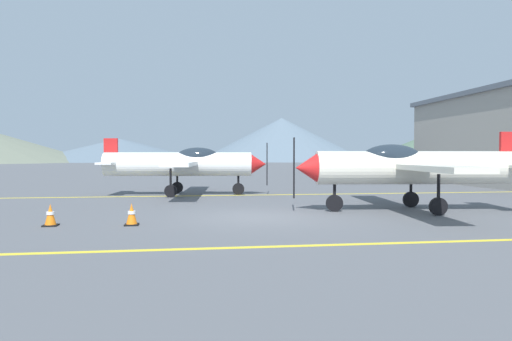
% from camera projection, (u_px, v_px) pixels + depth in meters
% --- Properties ---
extents(ground_plane, '(400.00, 400.00, 0.00)m').
position_uv_depth(ground_plane, '(260.00, 217.00, 13.64)').
color(ground_plane, '#54565B').
extents(apron_line_near, '(80.00, 0.16, 0.01)m').
position_uv_depth(apron_line_near, '(292.00, 246.00, 9.20)').
color(apron_line_near, yellow).
rests_on(apron_line_near, ground_plane).
extents(apron_line_far, '(80.00, 0.16, 0.01)m').
position_uv_depth(apron_line_far, '(236.00, 195.00, 20.91)').
color(apron_line_far, yellow).
rests_on(apron_line_far, ground_plane).
extents(airplane_near, '(7.72, 8.87, 2.65)m').
position_uv_depth(airplane_near, '(409.00, 166.00, 14.94)').
color(airplane_near, silver).
rests_on(airplane_near, ground_plane).
extents(airplane_mid, '(7.72, 8.87, 2.65)m').
position_uv_depth(airplane_mid, '(185.00, 163.00, 20.98)').
color(airplane_mid, white).
rests_on(airplane_mid, ground_plane).
extents(car_sedan, '(4.44, 2.31, 1.62)m').
position_uv_depth(car_sedan, '(374.00, 169.00, 34.11)').
color(car_sedan, black).
rests_on(car_sedan, ground_plane).
extents(traffic_cone_front, '(0.36, 0.36, 0.59)m').
position_uv_depth(traffic_cone_front, '(132.00, 215.00, 11.95)').
color(traffic_cone_front, black).
rests_on(traffic_cone_front, ground_plane).
extents(traffic_cone_side, '(0.36, 0.36, 0.59)m').
position_uv_depth(traffic_cone_side, '(50.00, 215.00, 11.83)').
color(traffic_cone_side, black).
rests_on(traffic_cone_side, ground_plane).
extents(hill_centerleft, '(55.71, 55.71, 6.98)m').
position_uv_depth(hill_centerleft, '(120.00, 150.00, 137.92)').
color(hill_centerleft, slate).
rests_on(hill_centerleft, ground_plane).
extents(hill_centerright, '(53.99, 53.99, 13.73)m').
position_uv_depth(hill_centerright, '(282.00, 140.00, 142.66)').
color(hill_centerright, slate).
rests_on(hill_centerright, ground_plane).
extents(hill_right, '(52.26, 52.26, 10.85)m').
position_uv_depth(hill_right, '(446.00, 144.00, 141.95)').
color(hill_right, '#4C6651').
rests_on(hill_right, ground_plane).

